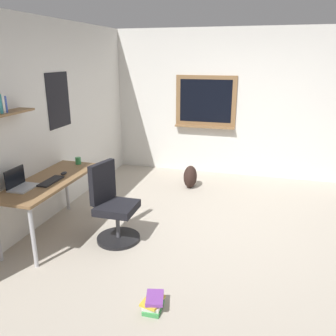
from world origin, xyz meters
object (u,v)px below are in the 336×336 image
object	(u,v)px
office_chair	(113,208)
laptop	(20,184)
keyboard	(51,181)
backpack	(190,177)
computer_mouse	(64,173)
book_stack_on_floor	(153,303)
coffee_mug	(78,161)
desk	(50,185)

from	to	relation	value
office_chair	laptop	world-z (taller)	office_chair
office_chair	keyboard	bearing A→B (deg)	102.48
laptop	keyboard	bearing A→B (deg)	-38.62
backpack	office_chair	bearing A→B (deg)	164.96
computer_mouse	book_stack_on_floor	world-z (taller)	computer_mouse
office_chair	keyboard	distance (m)	0.79
laptop	coffee_mug	bearing A→B (deg)	-9.19
coffee_mug	book_stack_on_floor	xyz separation A→B (m)	(-1.62, -1.59, -0.70)
laptop	coffee_mug	distance (m)	1.00
laptop	book_stack_on_floor	xyz separation A→B (m)	(-0.63, -1.75, -0.71)
book_stack_on_floor	laptop	bearing A→B (deg)	70.11
laptop	keyboard	distance (m)	0.34
computer_mouse	backpack	size ratio (longest dim) A/B	0.27
office_chair	laptop	bearing A→B (deg)	114.66
office_chair	keyboard	xyz separation A→B (m)	(-0.16, 0.70, 0.32)
computer_mouse	book_stack_on_floor	bearing A→B (deg)	-127.35
office_chair	laptop	distance (m)	1.07
keyboard	computer_mouse	size ratio (longest dim) A/B	3.56
keyboard	computer_mouse	xyz separation A→B (m)	(0.28, 0.00, 0.01)
desk	computer_mouse	xyz separation A→B (m)	(0.20, -0.07, 0.09)
laptop	computer_mouse	xyz separation A→B (m)	(0.54, -0.21, -0.04)
laptop	coffee_mug	xyz separation A→B (m)	(0.99, -0.16, -0.01)
backpack	desk	bearing A→B (deg)	147.46
office_chair	laptop	size ratio (longest dim) A/B	3.06
laptop	coffee_mug	size ratio (longest dim) A/B	3.37
backpack	book_stack_on_floor	world-z (taller)	backpack
backpack	coffee_mug	bearing A→B (deg)	137.26
book_stack_on_floor	backpack	bearing A→B (deg)	6.03
computer_mouse	coffee_mug	bearing A→B (deg)	6.39
computer_mouse	office_chair	bearing A→B (deg)	-100.12
desk	keyboard	bearing A→B (deg)	-136.60
desk	keyboard	world-z (taller)	keyboard
book_stack_on_floor	keyboard	bearing A→B (deg)	59.81
desk	computer_mouse	size ratio (longest dim) A/B	14.44
desk	coffee_mug	distance (m)	0.66
laptop	computer_mouse	distance (m)	0.58
office_chair	book_stack_on_floor	distance (m)	1.39
desk	keyboard	xyz separation A→B (m)	(-0.08, -0.07, 0.08)
computer_mouse	coffee_mug	size ratio (longest dim) A/B	1.13
desk	book_stack_on_floor	world-z (taller)	desk
keyboard	backpack	world-z (taller)	keyboard
office_chair	computer_mouse	distance (m)	0.78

